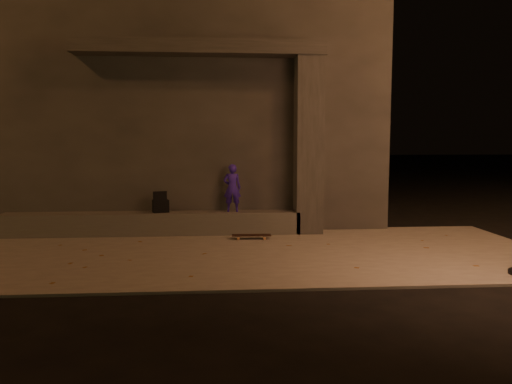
{
  "coord_description": "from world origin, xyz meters",
  "views": [
    {
      "loc": [
        -0.14,
        -6.44,
        1.95
      ],
      "look_at": [
        0.49,
        2.0,
        1.07
      ],
      "focal_mm": 35.0,
      "sensor_mm": 36.0,
      "label": 1
    }
  ],
  "objects": [
    {
      "name": "ground",
      "position": [
        0.0,
        0.0,
        0.0
      ],
      "size": [
        120.0,
        120.0,
        0.0
      ],
      "primitive_type": "plane",
      "color": "black",
      "rests_on": "ground"
    },
    {
      "name": "sidewalk",
      "position": [
        0.0,
        2.0,
        0.02
      ],
      "size": [
        11.0,
        4.4,
        0.04
      ],
      "primitive_type": "cube",
      "color": "slate",
      "rests_on": "ground"
    },
    {
      "name": "building",
      "position": [
        -1.0,
        6.49,
        2.61
      ],
      "size": [
        9.0,
        5.1,
        5.22
      ],
      "color": "#33322F",
      "rests_on": "ground"
    },
    {
      "name": "ledge",
      "position": [
        -1.5,
        3.75,
        0.27
      ],
      "size": [
        6.0,
        0.55,
        0.45
      ],
      "primitive_type": "cube",
      "color": "#524F4A",
      "rests_on": "sidewalk"
    },
    {
      "name": "column",
      "position": [
        1.7,
        3.75,
        1.84
      ],
      "size": [
        0.55,
        0.55,
        3.6
      ],
      "primitive_type": "cube",
      "color": "#33322F",
      "rests_on": "sidewalk"
    },
    {
      "name": "canopy",
      "position": [
        -0.5,
        3.8,
        3.78
      ],
      "size": [
        5.0,
        0.7,
        0.28
      ],
      "primitive_type": "cube",
      "color": "#33322F",
      "rests_on": "column"
    },
    {
      "name": "skateboarder",
      "position": [
        0.13,
        3.75,
        0.98
      ],
      "size": [
        0.37,
        0.25,
        0.98
      ],
      "primitive_type": "imported",
      "rotation": [
        0.0,
        0.0,
        3.1
      ],
      "color": "#3019A2",
      "rests_on": "ledge"
    },
    {
      "name": "backpack",
      "position": [
        -1.33,
        3.75,
        0.64
      ],
      "size": [
        0.36,
        0.29,
        0.44
      ],
      "rotation": [
        0.0,
        0.0,
        0.32
      ],
      "color": "black",
      "rests_on": "ledge"
    },
    {
      "name": "skateboard",
      "position": [
        0.48,
        3.1,
        0.11
      ],
      "size": [
        0.77,
        0.22,
        0.08
      ],
      "rotation": [
        0.0,
        0.0,
        -0.03
      ],
      "color": "black",
      "rests_on": "sidewalk"
    }
  ]
}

